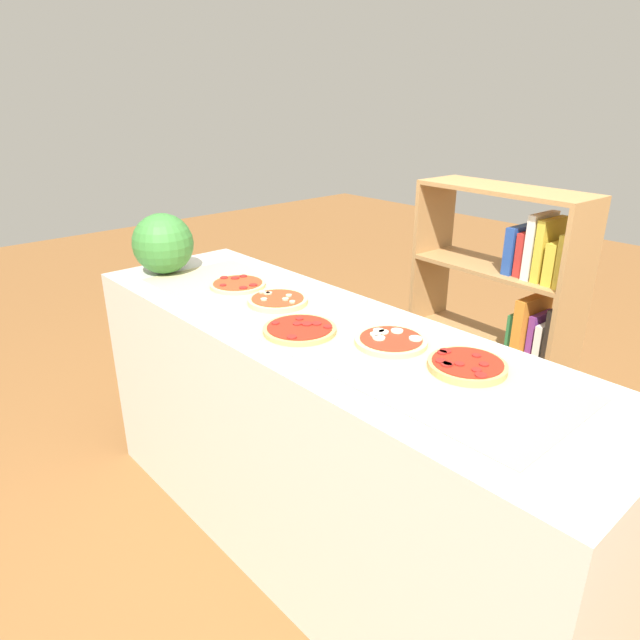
% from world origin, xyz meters
% --- Properties ---
extents(ground_plane, '(12.00, 12.00, 0.00)m').
position_xyz_m(ground_plane, '(0.00, 0.00, 0.00)').
color(ground_plane, brown).
extents(counter, '(2.17, 0.65, 0.95)m').
position_xyz_m(counter, '(0.00, 0.00, 0.48)').
color(counter, beige).
rests_on(counter, ground_plane).
extents(parchment_paper, '(1.78, 0.46, 0.00)m').
position_xyz_m(parchment_paper, '(0.00, 0.00, 0.96)').
color(parchment_paper, tan).
rests_on(parchment_paper, counter).
extents(pizza_pepperoni_0, '(0.23, 0.23, 0.02)m').
position_xyz_m(pizza_pepperoni_0, '(-0.53, 0.02, 0.96)').
color(pizza_pepperoni_0, '#E5C17F').
rests_on(pizza_pepperoni_0, parchment_paper).
extents(pizza_mushroom_1, '(0.23, 0.23, 0.03)m').
position_xyz_m(pizza_mushroom_1, '(-0.27, 0.02, 0.97)').
color(pizza_mushroom_1, '#E5C17F').
rests_on(pizza_mushroom_1, parchment_paper).
extents(pizza_pepperoni_2, '(0.25, 0.25, 0.02)m').
position_xyz_m(pizza_pepperoni_2, '(0.00, -0.09, 0.97)').
color(pizza_pepperoni_2, tan).
rests_on(pizza_pepperoni_2, parchment_paper).
extents(pizza_mozzarella_3, '(0.23, 0.23, 0.02)m').
position_xyz_m(pizza_mozzarella_3, '(0.27, 0.07, 0.97)').
color(pizza_mozzarella_3, '#E5C17F').
rests_on(pizza_mozzarella_3, parchment_paper).
extents(pizza_pepperoni_4, '(0.23, 0.23, 0.03)m').
position_xyz_m(pizza_pepperoni_4, '(0.53, 0.09, 0.97)').
color(pizza_pepperoni_4, tan).
rests_on(pizza_pepperoni_4, parchment_paper).
extents(watermelon, '(0.26, 0.26, 0.26)m').
position_xyz_m(watermelon, '(-0.91, -0.10, 1.09)').
color(watermelon, '#387A33').
rests_on(watermelon, counter).
extents(bookshelf, '(0.74, 0.30, 1.35)m').
position_xyz_m(bookshelf, '(0.23, 0.89, 0.67)').
color(bookshelf, '#A87A47').
rests_on(bookshelf, ground_plane).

